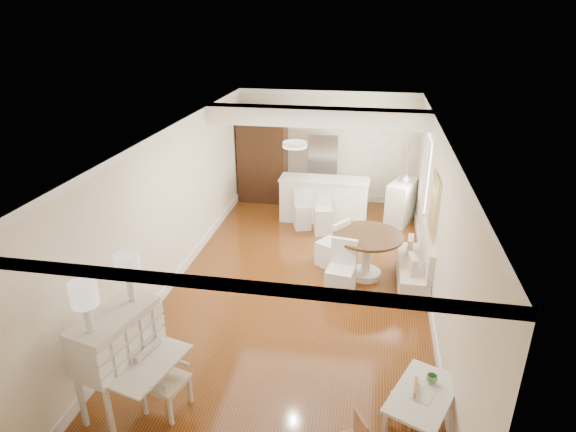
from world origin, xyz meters
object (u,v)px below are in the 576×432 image
(bar_stool_left, at_px, (302,210))
(breakfast_counter, at_px, (324,200))
(dining_table, at_px, (366,256))
(slip_chair_far, at_px, (332,242))
(gustavian_armchair, at_px, (166,380))
(bar_stool_right, at_px, (324,214))
(kids_table, at_px, (421,410))
(sideboard, at_px, (402,202))
(pantry_cabinet, at_px, (263,157))
(slip_chair_near, at_px, (341,269))
(kids_chair_b, at_px, (402,402))
(fridge, at_px, (337,171))
(secretary_bureau, at_px, (121,361))

(bar_stool_left, bearing_deg, breakfast_counter, 33.33)
(dining_table, distance_m, slip_chair_far, 0.75)
(slip_chair_far, bearing_deg, gustavian_armchair, 12.02)
(bar_stool_left, relative_size, bar_stool_right, 0.94)
(kids_table, xyz_separation_m, slip_chair_far, (-1.41, 3.80, 0.23))
(bar_stool_left, bearing_deg, sideboard, 0.62)
(breakfast_counter, bearing_deg, pantry_cabinet, 147.57)
(slip_chair_near, xyz_separation_m, pantry_cabinet, (-2.34, 4.23, 0.67))
(kids_chair_b, height_order, pantry_cabinet, pantry_cabinet)
(bar_stool_right, distance_m, fridge, 1.85)
(kids_table, height_order, bar_stool_left, bar_stool_left)
(breakfast_counter, height_order, fridge, fridge)
(dining_table, distance_m, breakfast_counter, 2.71)
(dining_table, distance_m, fridge, 3.68)
(secretary_bureau, xyz_separation_m, sideboard, (3.58, 6.45, -0.18))
(kids_table, height_order, kids_chair_b, kids_chair_b)
(bar_stool_right, relative_size, sideboard, 0.92)
(sideboard, bearing_deg, bar_stool_left, -140.08)
(slip_chair_far, bearing_deg, bar_stool_left, -118.96)
(kids_table, relative_size, dining_table, 0.82)
(dining_table, relative_size, slip_chair_far, 1.30)
(kids_table, bearing_deg, slip_chair_far, 110.29)
(dining_table, height_order, fridge, fridge)
(bar_stool_left, height_order, fridge, fridge)
(gustavian_armchair, bearing_deg, slip_chair_far, -7.52)
(slip_chair_near, xyz_separation_m, fridge, (-0.44, 4.20, 0.42))
(gustavian_armchair, height_order, kids_chair_b, gustavian_armchair)
(fridge, bearing_deg, breakfast_counter, -100.78)
(secretary_bureau, distance_m, bar_stool_left, 5.85)
(gustavian_armchair, bearing_deg, fridge, 3.30)
(slip_chair_far, bearing_deg, fridge, -142.37)
(breakfast_counter, height_order, pantry_cabinet, pantry_cabinet)
(slip_chair_far, height_order, sideboard, sideboard)
(fridge, bearing_deg, gustavian_armchair, -101.32)
(kids_table, xyz_separation_m, breakfast_counter, (-1.80, 5.95, 0.26))
(bar_stool_left, bearing_deg, dining_table, -71.58)
(dining_table, bearing_deg, pantry_cabinet, 127.66)
(slip_chair_near, distance_m, slip_chair_far, 1.03)
(kids_table, height_order, fridge, fridge)
(kids_chair_b, bearing_deg, pantry_cabinet, -147.72)
(secretary_bureau, height_order, kids_table, secretary_bureau)
(bar_stool_left, bearing_deg, bar_stool_right, -41.01)
(dining_table, distance_m, sideboard, 2.83)
(secretary_bureau, bearing_deg, sideboard, 75.01)
(breakfast_counter, relative_size, fridge, 1.14)
(slip_chair_far, xyz_separation_m, bar_stool_left, (-0.82, 1.61, -0.04))
(secretary_bureau, relative_size, bar_stool_left, 1.50)
(kids_chair_b, relative_size, fridge, 0.34)
(slip_chair_near, distance_m, pantry_cabinet, 4.88)
(kids_chair_b, relative_size, dining_table, 0.48)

